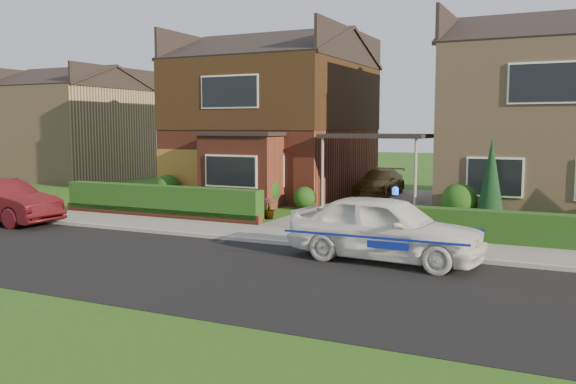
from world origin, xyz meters
The scene contains 25 objects.
ground centered at (0.00, 0.00, 0.00)m, with size 120.00×120.00×0.00m, color #1E4913.
road centered at (0.00, 0.00, 0.00)m, with size 60.00×6.00×0.02m, color black.
kerb centered at (0.00, 3.05, 0.06)m, with size 60.00×0.16×0.12m, color #9E9993.
sidewalk centered at (0.00, 4.10, 0.05)m, with size 60.00×2.00×0.10m, color slate.
grass_verge centered at (0.00, -5.00, 0.00)m, with size 60.00×4.00×0.01m, color #1E4913.
driveway centered at (0.00, 11.00, 0.06)m, with size 3.80×12.00×0.12m, color #666059.
house_left centered at (-5.78, 13.90, 3.81)m, with size 7.50×9.53×7.25m.
house_right centered at (5.80, 13.99, 3.66)m, with size 7.50×8.06×7.25m.
carport_link centered at (0.00, 10.95, 2.66)m, with size 3.80×3.00×2.77m.
garage_door centered at (-8.25, 9.96, 1.05)m, with size 2.20×0.10×2.10m, color brown.
dwarf_wall centered at (-5.80, 5.30, 0.18)m, with size 7.70×0.25×0.36m, color brown.
hedge_left centered at (-5.80, 5.45, 0.00)m, with size 7.50×0.55×0.90m, color #1B3B12.
hedge_right centered at (5.80, 5.35, 0.00)m, with size 7.50×0.55×0.80m, color #1B3B12.
shrub_left_far centered at (-8.50, 9.50, 0.54)m, with size 1.08×1.08×1.08m, color #1B3B12.
shrub_left_mid centered at (-4.00, 9.30, 0.66)m, with size 1.32×1.32×1.32m, color #1B3B12.
shrub_left_near centered at (-2.40, 9.60, 0.42)m, with size 0.84×0.84×0.84m, color #1B3B12.
shrub_right_near centered at (3.20, 9.40, 0.60)m, with size 1.20×1.20×1.20m, color #1B3B12.
conifer_a centered at (4.20, 9.20, 1.30)m, with size 0.90×0.90×2.60m, color black.
neighbour_left centered at (-20.00, 16.00, 2.60)m, with size 6.50×7.00×5.20m, color tan.
police_car centered at (2.80, 2.40, 0.75)m, with size 4.05×4.54×1.67m.
driveway_car centered at (-1.00, 14.36, 0.67)m, with size 1.53×3.77×1.09m, color brown.
street_car centered at (-9.61, 2.40, 0.68)m, with size 4.14×1.45×1.37m, color #4D1015.
potted_plant_a centered at (-3.57, 9.00, 0.36)m, with size 0.38×0.26×0.73m, color gray.
potted_plant_b centered at (-7.09, 6.73, 0.42)m, with size 0.46×0.37×0.84m, color gray.
potted_plant_c centered at (-2.50, 6.90, 0.34)m, with size 0.38×0.38×0.68m, color gray.
Camera 1 is at (6.65, -10.79, 3.04)m, focal length 38.00 mm.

